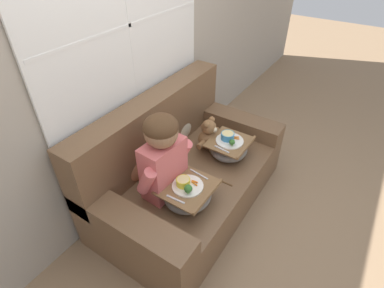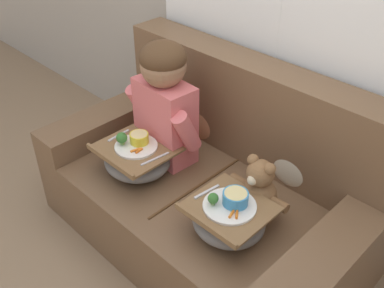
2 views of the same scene
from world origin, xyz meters
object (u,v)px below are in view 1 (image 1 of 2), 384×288
object	(u,v)px
couch	(183,171)
throw_pillow_behind_child	(136,162)
throw_pillow_behind_teddy	(182,124)
lap_tray_teddy	(229,148)
child_figure	(163,153)
lap_tray_child	(188,193)
teddy_bear	(209,136)

from	to	relation	value
couch	throw_pillow_behind_child	size ratio (longest dim) A/B	5.17
throw_pillow_behind_teddy	lap_tray_teddy	world-z (taller)	throw_pillow_behind_teddy
couch	child_figure	size ratio (longest dim) A/B	2.55
throw_pillow_behind_child	lap_tray_teddy	distance (m)	0.82
throw_pillow_behind_teddy	child_figure	bearing A→B (deg)	-155.99
child_figure	lap_tray_teddy	bearing A→B (deg)	-17.96
child_figure	lap_tray_child	distance (m)	0.36
throw_pillow_behind_child	teddy_bear	xyz separation A→B (m)	(0.65, -0.29, -0.02)
throw_pillow_behind_child	lap_tray_child	xyz separation A→B (m)	(-0.00, -0.50, -0.07)
lap_tray_child	couch	bearing A→B (deg)	39.31
lap_tray_teddy	throw_pillow_behind_child	bearing A→B (deg)	142.42
teddy_bear	lap_tray_child	distance (m)	0.68
teddy_bear	lap_tray_teddy	distance (m)	0.21
throw_pillow_behind_teddy	teddy_bear	size ratio (longest dim) A/B	0.95
couch	child_figure	world-z (taller)	child_figure
throw_pillow_behind_teddy	couch	bearing A→B (deg)	-144.26
throw_pillow_behind_child	child_figure	size ratio (longest dim) A/B	0.49
couch	child_figure	distance (m)	0.56
throw_pillow_behind_teddy	teddy_bear	xyz separation A→B (m)	(-0.00, -0.29, -0.02)
throw_pillow_behind_child	throw_pillow_behind_teddy	world-z (taller)	throw_pillow_behind_child
throw_pillow_behind_teddy	lap_tray_child	xyz separation A→B (m)	(-0.65, -0.50, -0.07)
couch	throw_pillow_behind_child	xyz separation A→B (m)	(-0.32, 0.23, 0.23)
child_figure	teddy_bear	bearing A→B (deg)	-0.27
teddy_bear	lap_tray_teddy	xyz separation A→B (m)	(-0.00, -0.21, -0.04)
lap_tray_teddy	couch	bearing A→B (deg)	140.66
teddy_bear	throw_pillow_behind_teddy	bearing A→B (deg)	90.00
couch	teddy_bear	world-z (taller)	couch
lap_tray_teddy	lap_tray_child	bearing A→B (deg)	-179.96
throw_pillow_behind_child	teddy_bear	bearing A→B (deg)	-24.24
couch	lap_tray_child	distance (m)	0.45
child_figure	teddy_bear	world-z (taller)	child_figure
couch	teddy_bear	size ratio (longest dim) A/B	5.28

